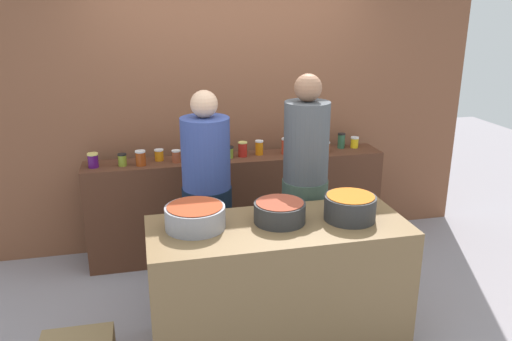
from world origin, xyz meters
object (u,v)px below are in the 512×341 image
object	(u,v)px
preserve_jar_2	(141,158)
preserve_jar_7	(229,152)
preserve_jar_0	(93,160)
preserve_jar_6	(210,151)
preserve_jar_15	(355,142)
cooking_pot_right	(350,208)
cooking_pot_left	(195,217)
preserve_jar_1	(122,160)
preserve_jar_10	(285,146)
preserve_jar_13	(326,147)
preserve_jar_9	(259,148)
cook_in_cap	(304,200)
preserve_jar_12	(310,147)
preserve_jar_11	(299,148)
cooking_pot_center	(280,212)
preserve_jar_3	(159,155)
preserve_jar_5	(197,152)
preserve_jar_8	(243,149)
preserve_jar_14	(341,141)
cook_with_tongs	(207,206)
preserve_jar_4	(176,156)

from	to	relation	value
preserve_jar_2	preserve_jar_7	bearing A→B (deg)	4.52
preserve_jar_0	preserve_jar_6	bearing A→B (deg)	5.52
preserve_jar_15	cooking_pot_right	distance (m)	1.63
cooking_pot_left	preserve_jar_1	bearing A→B (deg)	110.00
preserve_jar_10	preserve_jar_13	bearing A→B (deg)	-5.41
preserve_jar_9	cook_in_cap	xyz separation A→B (m)	(0.15, -0.87, -0.20)
preserve_jar_12	preserve_jar_13	world-z (taller)	preserve_jar_12
preserve_jar_11	cooking_pot_center	distance (m)	1.42
cook_in_cap	cooking_pot_right	bearing A→B (deg)	-78.33
preserve_jar_2	cook_in_cap	bearing A→B (deg)	-32.84
cook_in_cap	preserve_jar_3	bearing A→B (deg)	139.64
preserve_jar_6	preserve_jar_13	distance (m)	1.07
preserve_jar_9	preserve_jar_12	bearing A→B (deg)	-8.25
preserve_jar_5	preserve_jar_13	xyz separation A→B (m)	(1.19, -0.05, -0.02)
preserve_jar_3	preserve_jar_7	distance (m)	0.61
preserve_jar_8	preserve_jar_13	size ratio (longest dim) A/B	1.33
cooking_pot_left	cook_in_cap	size ratio (longest dim) A/B	0.22
preserve_jar_13	preserve_jar_14	xyz separation A→B (m)	(0.20, 0.11, 0.02)
preserve_jar_9	cook_in_cap	bearing A→B (deg)	-80.15
cooking_pot_right	cook_with_tongs	bearing A→B (deg)	136.52
preserve_jar_0	preserve_jar_14	size ratio (longest dim) A/B	0.86
preserve_jar_10	preserve_jar_14	xyz separation A→B (m)	(0.58, 0.07, -0.00)
preserve_jar_15	preserve_jar_0	bearing A→B (deg)	-178.03
preserve_jar_9	cook_with_tongs	distance (m)	0.91
preserve_jar_0	preserve_jar_2	xyz separation A→B (m)	(0.39, -0.04, 0.00)
preserve_jar_9	preserve_jar_4	bearing A→B (deg)	-174.78
preserve_jar_15	preserve_jar_11	bearing A→B (deg)	-169.57
preserve_jar_12	cooking_pot_right	distance (m)	1.40
preserve_jar_7	preserve_jar_13	world-z (taller)	same
preserve_jar_0	cook_in_cap	distance (m)	1.81
preserve_jar_7	preserve_jar_9	bearing A→B (deg)	5.67
preserve_jar_1	cooking_pot_center	world-z (taller)	preserve_jar_1
cook_with_tongs	preserve_jar_12	bearing A→B (deg)	29.21
preserve_jar_9	cooking_pot_right	bearing A→B (deg)	-79.42
preserve_jar_2	preserve_jar_11	size ratio (longest dim) A/B	1.07
preserve_jar_9	preserve_jar_12	world-z (taller)	preserve_jar_9
preserve_jar_1	preserve_jar_10	size ratio (longest dim) A/B	0.72
preserve_jar_6	preserve_jar_14	bearing A→B (deg)	-0.01
preserve_jar_5	preserve_jar_15	bearing A→B (deg)	1.87
preserve_jar_5	preserve_jar_12	xyz separation A→B (m)	(1.04, -0.05, -0.01)
preserve_jar_15	cooking_pot_left	xyz separation A→B (m)	(-1.69, -1.38, -0.03)
preserve_jar_10	cooking_pot_right	size ratio (longest dim) A/B	0.43
preserve_jar_6	cooking_pot_right	xyz separation A→B (m)	(0.72, -1.49, -0.02)
preserve_jar_2	preserve_jar_4	bearing A→B (deg)	3.85
preserve_jar_10	preserve_jar_15	bearing A→B (deg)	4.89
preserve_jar_2	preserve_jar_10	size ratio (longest dim) A/B	0.88
preserve_jar_0	preserve_jar_8	world-z (taller)	preserve_jar_8
preserve_jar_15	cook_with_tongs	xyz separation A→B (m)	(-1.52, -0.68, -0.25)
preserve_jar_3	preserve_jar_15	distance (m)	1.85
preserve_jar_4	preserve_jar_11	distance (m)	1.11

